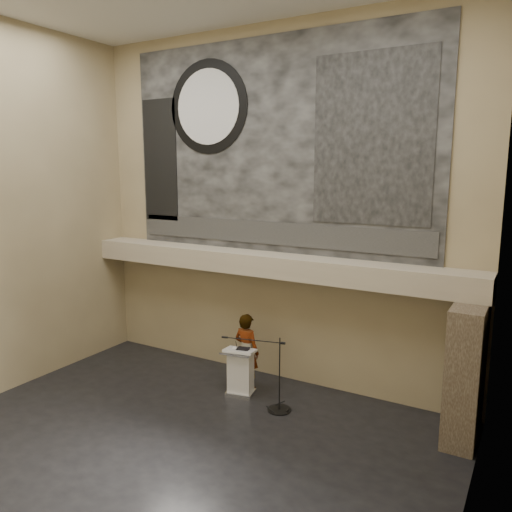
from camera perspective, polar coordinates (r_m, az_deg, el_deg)
The scene contains 18 objects.
floor at distance 10.16m, azimuth -9.70°, elevation -20.98°, with size 10.00×10.00×0.00m, color black.
wall_back at distance 12.08m, azimuth 1.90°, elevation 5.49°, with size 10.00×0.02×8.50m, color #867655.
wall_right at distance 6.73m, azimuth 24.00°, elevation 0.93°, with size 0.02×8.00×8.50m, color #867655.
soffit at distance 11.90m, azimuth 0.96°, elevation -0.89°, with size 10.00×0.80×0.50m, color tan.
sprinkler_left at distance 12.76m, azimuth -5.45°, elevation -1.48°, with size 0.04×0.04×0.06m, color #B2893D.
sprinkler_right at distance 11.14m, azimuth 9.42°, elevation -3.27°, with size 0.04×0.04×0.06m, color #B2893D.
banner at distance 12.02m, azimuth 1.88°, elevation 12.39°, with size 8.00×0.05×5.00m, color black.
banner_text_strip at distance 12.08m, azimuth 1.73°, elevation 2.63°, with size 7.76×0.02×0.55m, color #2B2B2B.
banner_clock_rim at distance 13.01m, azimuth -5.50°, elevation 16.59°, with size 2.30×2.30×0.02m, color black.
banner_clock_face at distance 12.99m, azimuth -5.56°, elevation 16.60°, with size 1.84×1.84×0.02m, color silver.
banner_building_print at distance 11.06m, azimuth 13.10°, elevation 12.85°, with size 2.60×0.02×3.60m, color black.
banner_brick_print at distance 13.91m, azimuth -10.89°, elevation 10.67°, with size 1.10×0.02×3.20m, color black.
stone_pier at distance 10.56m, azimuth 22.83°, elevation -12.22°, with size 0.60×1.40×2.70m, color #413528.
lectern at distance 11.87m, azimuth -1.78°, elevation -13.06°, with size 0.77×0.61×1.13m.
binder at distance 11.63m, azimuth -1.50°, elevation -10.56°, with size 0.28×0.22×0.04m, color black.
papers at distance 11.68m, azimuth -2.31°, elevation -10.55°, with size 0.19×0.26×0.01m, color silver.
speaker_person at distance 12.01m, azimuth -1.07°, elevation -10.86°, with size 0.67×0.44×1.85m, color silver.
mic_stand at distance 11.28m, azimuth 2.43°, elevation -16.00°, with size 1.54×0.58×1.65m.
Camera 1 is at (5.66, -6.62, 5.22)m, focal length 35.00 mm.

